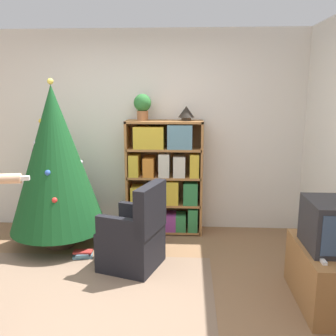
% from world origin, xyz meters
% --- Properties ---
extents(ground_plane, '(14.00, 14.00, 0.00)m').
position_xyz_m(ground_plane, '(0.00, 0.00, 0.00)').
color(ground_plane, '#846042').
extents(wall_back, '(8.00, 0.10, 2.60)m').
position_xyz_m(wall_back, '(0.00, 2.02, 1.30)').
color(wall_back, silver).
rests_on(wall_back, ground_plane).
extents(area_rug, '(2.74, 1.60, 0.01)m').
position_xyz_m(area_rug, '(-0.42, 0.19, 0.00)').
color(area_rug, '#7F6651').
rests_on(area_rug, ground_plane).
extents(bookshelf, '(0.97, 0.34, 1.47)m').
position_xyz_m(bookshelf, '(0.40, 1.77, 0.73)').
color(bookshelf, '#A8703D').
rests_on(bookshelf, ground_plane).
extents(tv_stand, '(0.48, 0.90, 0.51)m').
position_xyz_m(tv_stand, '(1.92, 0.16, 0.26)').
color(tv_stand, '#996638').
rests_on(tv_stand, ground_plane).
extents(television, '(0.40, 0.52, 0.43)m').
position_xyz_m(television, '(1.92, 0.16, 0.73)').
color(television, '#28282D').
rests_on(television, tv_stand).
extents(game_remote, '(0.04, 0.12, 0.02)m').
position_xyz_m(game_remote, '(1.78, -0.11, 0.53)').
color(game_remote, white).
rests_on(game_remote, tv_stand).
extents(christmas_tree, '(1.12, 1.12, 1.97)m').
position_xyz_m(christmas_tree, '(-0.84, 1.27, 1.06)').
color(christmas_tree, '#4C3323').
rests_on(christmas_tree, ground_plane).
extents(armchair, '(0.72, 0.71, 0.92)m').
position_xyz_m(armchair, '(0.15, 0.74, 0.32)').
color(armchair, black).
rests_on(armchair, ground_plane).
extents(potted_plant, '(0.22, 0.22, 0.33)m').
position_xyz_m(potted_plant, '(0.12, 1.78, 1.66)').
color(potted_plant, '#935B38').
rests_on(potted_plant, bookshelf).
extents(table_lamp, '(0.20, 0.20, 0.18)m').
position_xyz_m(table_lamp, '(0.67, 1.78, 1.57)').
color(table_lamp, '#473828').
rests_on(table_lamp, bookshelf).
extents(book_pile_near_tree, '(0.24, 0.18, 0.09)m').
position_xyz_m(book_pile_near_tree, '(-0.47, 0.92, 0.04)').
color(book_pile_near_tree, '#5B899E').
rests_on(book_pile_near_tree, ground_plane).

